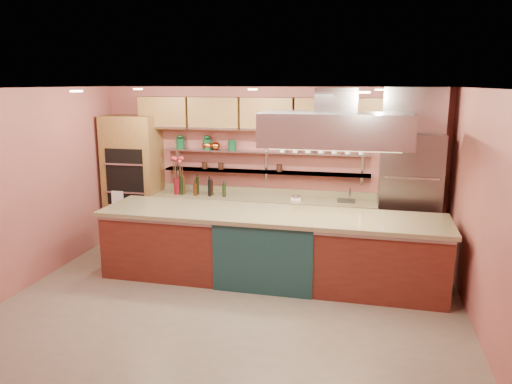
% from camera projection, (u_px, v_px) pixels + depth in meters
% --- Properties ---
extents(floor, '(6.00, 5.00, 0.02)m').
position_uv_depth(floor, '(233.00, 302.00, 6.69)').
color(floor, gray).
rests_on(floor, ground).
extents(ceiling, '(6.00, 5.00, 0.02)m').
position_uv_depth(ceiling, '(231.00, 88.00, 6.08)').
color(ceiling, black).
rests_on(ceiling, wall_back).
extents(wall_back, '(6.00, 0.04, 2.80)m').
position_uv_depth(wall_back, '(269.00, 168.00, 8.77)').
color(wall_back, '#A9584F').
rests_on(wall_back, floor).
extents(wall_front, '(6.00, 0.04, 2.80)m').
position_uv_depth(wall_front, '(149.00, 269.00, 4.00)').
color(wall_front, '#A9584F').
rests_on(wall_front, floor).
extents(wall_left, '(0.04, 5.00, 2.80)m').
position_uv_depth(wall_left, '(27.00, 189.00, 7.02)').
color(wall_left, '#A9584F').
rests_on(wall_left, floor).
extents(wall_right, '(0.04, 5.00, 2.80)m').
position_uv_depth(wall_right, '(483.00, 213.00, 5.74)').
color(wall_right, '#A9584F').
rests_on(wall_right, floor).
extents(oven_stack, '(0.95, 0.64, 2.30)m').
position_uv_depth(oven_stack, '(133.00, 179.00, 9.04)').
color(oven_stack, olive).
rests_on(oven_stack, floor).
extents(refrigerator, '(0.95, 0.72, 2.10)m').
position_uv_depth(refrigerator, '(409.00, 198.00, 8.00)').
color(refrigerator, slate).
rests_on(refrigerator, floor).
extents(back_counter, '(3.84, 0.64, 0.93)m').
position_uv_depth(back_counter, '(263.00, 223.00, 8.69)').
color(back_counter, '#A08260').
rests_on(back_counter, floor).
extents(wall_shelf_lower, '(3.60, 0.26, 0.03)m').
position_uv_depth(wall_shelf_lower, '(265.00, 172.00, 8.66)').
color(wall_shelf_lower, '#ACAFB3').
rests_on(wall_shelf_lower, wall_back).
extents(wall_shelf_upper, '(3.60, 0.26, 0.03)m').
position_uv_depth(wall_shelf_upper, '(265.00, 152.00, 8.59)').
color(wall_shelf_upper, '#ACAFB3').
rests_on(wall_shelf_upper, wall_back).
extents(upper_cabinets, '(4.60, 0.36, 0.55)m').
position_uv_depth(upper_cabinets, '(268.00, 114.00, 8.39)').
color(upper_cabinets, olive).
rests_on(upper_cabinets, wall_back).
extents(range_hood, '(2.00, 1.00, 0.45)m').
position_uv_depth(range_hood, '(336.00, 129.00, 6.73)').
color(range_hood, '#ACAFB3').
rests_on(range_hood, ceiling).
extents(ceiling_downlights, '(4.00, 2.80, 0.02)m').
position_uv_depth(ceiling_downlights, '(235.00, 90.00, 6.28)').
color(ceiling_downlights, '#FFE5A5').
rests_on(ceiling_downlights, ceiling).
extents(island, '(4.94, 1.16, 1.03)m').
position_uv_depth(island, '(270.00, 247.00, 7.30)').
color(island, maroon).
rests_on(island, floor).
extents(flower_vase, '(0.21, 0.21, 0.29)m').
position_uv_depth(flower_vase, '(178.00, 186.00, 8.84)').
color(flower_vase, maroon).
rests_on(flower_vase, back_counter).
extents(oil_bottle_cluster, '(0.93, 0.33, 0.29)m').
position_uv_depth(oil_bottle_cluster, '(203.00, 187.00, 8.74)').
color(oil_bottle_cluster, black).
rests_on(oil_bottle_cluster, back_counter).
extents(kitchen_scale, '(0.17, 0.13, 0.09)m').
position_uv_depth(kitchen_scale, '(296.00, 197.00, 8.41)').
color(kitchen_scale, white).
rests_on(kitchen_scale, back_counter).
extents(bar_faucet, '(0.04, 0.04, 0.23)m').
position_uv_depth(bar_faucet, '(350.00, 194.00, 8.30)').
color(bar_faucet, silver).
rests_on(bar_faucet, back_counter).
extents(copper_kettle, '(0.18, 0.18, 0.13)m').
position_uv_depth(copper_kettle, '(216.00, 146.00, 8.76)').
color(copper_kettle, '#CE642F').
rests_on(copper_kettle, wall_shelf_upper).
extents(green_canister, '(0.16, 0.16, 0.17)m').
position_uv_depth(green_canister, '(232.00, 145.00, 8.69)').
color(green_canister, '#0E4122').
rests_on(green_canister, wall_shelf_upper).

